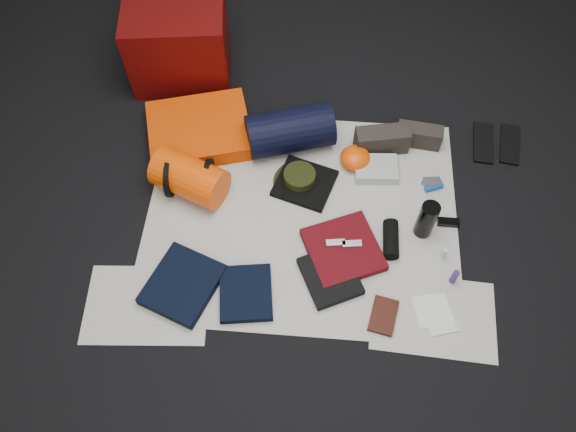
# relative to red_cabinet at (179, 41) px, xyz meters

# --- Properties ---
(floor) EXTENTS (4.50, 4.50, 0.02)m
(floor) POSITION_rel_red_cabinet_xyz_m (0.79, -0.98, -0.24)
(floor) COLOR black
(floor) RESTS_ON ground
(newspaper_mat) EXTENTS (1.60, 1.30, 0.01)m
(newspaper_mat) POSITION_rel_red_cabinet_xyz_m (0.79, -0.98, -0.23)
(newspaper_mat) COLOR silver
(newspaper_mat) RESTS_ON floor
(newspaper_sheet_front_left) EXTENTS (0.61, 0.44, 0.00)m
(newspaper_sheet_front_left) POSITION_rel_red_cabinet_xyz_m (0.09, -1.53, -0.23)
(newspaper_sheet_front_left) COLOR silver
(newspaper_sheet_front_left) RESTS_ON floor
(newspaper_sheet_front_right) EXTENTS (0.60, 0.43, 0.00)m
(newspaper_sheet_front_right) POSITION_rel_red_cabinet_xyz_m (1.44, -1.48, -0.23)
(newspaper_sheet_front_right) COLOR silver
(newspaper_sheet_front_right) RESTS_ON floor
(red_cabinet) EXTENTS (0.61, 0.53, 0.47)m
(red_cabinet) POSITION_rel_red_cabinet_xyz_m (0.00, 0.00, 0.00)
(red_cabinet) COLOR #4B0605
(red_cabinet) RESTS_ON floor
(sleeping_pad) EXTENTS (0.66, 0.59, 0.10)m
(sleeping_pad) POSITION_rel_red_cabinet_xyz_m (0.18, -0.51, -0.18)
(sleeping_pad) COLOR #E44002
(sleeping_pad) RESTS_ON newspaper_mat
(stuff_sack) EXTENTS (0.43, 0.35, 0.22)m
(stuff_sack) POSITION_rel_red_cabinet_xyz_m (0.19, -0.87, -0.12)
(stuff_sack) COLOR #E24203
(stuff_sack) RESTS_ON newspaper_mat
(sack_strap_left) EXTENTS (0.02, 0.22, 0.22)m
(sack_strap_left) POSITION_rel_red_cabinet_xyz_m (0.09, -0.87, -0.12)
(sack_strap_left) COLOR black
(sack_strap_left) RESTS_ON newspaper_mat
(sack_strap_right) EXTENTS (0.02, 0.22, 0.22)m
(sack_strap_right) POSITION_rel_red_cabinet_xyz_m (0.29, -0.87, -0.12)
(sack_strap_right) COLOR black
(sack_strap_right) RESTS_ON newspaper_mat
(navy_duffel) EXTENTS (0.51, 0.37, 0.24)m
(navy_duffel) POSITION_rel_red_cabinet_xyz_m (0.69, -0.53, -0.11)
(navy_duffel) COLOR black
(navy_duffel) RESTS_ON newspaper_mat
(boonie_brim) EXTENTS (0.34, 0.34, 0.01)m
(boonie_brim) POSITION_rel_red_cabinet_xyz_m (0.76, -0.78, -0.22)
(boonie_brim) COLOR black
(boonie_brim) RESTS_ON newspaper_mat
(boonie_crown) EXTENTS (0.17, 0.17, 0.07)m
(boonie_crown) POSITION_rel_red_cabinet_xyz_m (0.76, -0.78, -0.18)
(boonie_crown) COLOR black
(boonie_crown) RESTS_ON boonie_brim
(hiking_boot_left) EXTENTS (0.31, 0.16, 0.15)m
(hiking_boot_left) POSITION_rel_red_cabinet_xyz_m (1.19, -0.51, -0.15)
(hiking_boot_left) COLOR #2C2722
(hiking_boot_left) RESTS_ON newspaper_mat
(hiking_boot_right) EXTENTS (0.25, 0.12, 0.12)m
(hiking_boot_right) POSITION_rel_red_cabinet_xyz_m (1.40, -0.46, -0.17)
(hiking_boot_right) COLOR #2C2722
(hiking_boot_right) RESTS_ON newspaper_mat
(flip_flop_left) EXTENTS (0.13, 0.29, 0.02)m
(flip_flop_left) POSITION_rel_red_cabinet_xyz_m (1.77, -0.43, -0.22)
(flip_flop_left) COLOR black
(flip_flop_left) RESTS_ON floor
(flip_flop_right) EXTENTS (0.14, 0.29, 0.02)m
(flip_flop_right) POSITION_rel_red_cabinet_xyz_m (1.92, -0.43, -0.22)
(flip_flop_right) COLOR black
(flip_flop_right) RESTS_ON floor
(trousers_navy_a) EXTENTS (0.41, 0.43, 0.05)m
(trousers_navy_a) POSITION_rel_red_cabinet_xyz_m (0.24, -1.43, -0.20)
(trousers_navy_a) COLOR black
(trousers_navy_a) RESTS_ON newspaper_mat
(trousers_navy_b) EXTENTS (0.28, 0.31, 0.04)m
(trousers_navy_b) POSITION_rel_red_cabinet_xyz_m (0.55, -1.45, -0.20)
(trousers_navy_b) COLOR black
(trousers_navy_b) RESTS_ON newspaper_mat
(trousers_charcoal) EXTENTS (0.34, 0.36, 0.04)m
(trousers_charcoal) POSITION_rel_red_cabinet_xyz_m (0.95, -1.33, -0.20)
(trousers_charcoal) COLOR black
(trousers_charcoal) RESTS_ON newspaper_mat
(black_tshirt) EXTENTS (0.36, 0.35, 0.03)m
(black_tshirt) POSITION_rel_red_cabinet_xyz_m (0.79, -0.79, -0.21)
(black_tshirt) COLOR black
(black_tshirt) RESTS_ON newspaper_mat
(red_shirt) EXTENTS (0.45, 0.45, 0.05)m
(red_shirt) POSITION_rel_red_cabinet_xyz_m (1.00, -1.18, -0.20)
(red_shirt) COLOR #4E080D
(red_shirt) RESTS_ON newspaper_mat
(orange_stuff_sack) EXTENTS (0.21, 0.21, 0.11)m
(orange_stuff_sack) POSITION_rel_red_cabinet_xyz_m (1.05, -0.63, -0.17)
(orange_stuff_sack) COLOR #E24203
(orange_stuff_sack) RESTS_ON newspaper_mat
(first_aid_pouch) EXTENTS (0.24, 0.18, 0.06)m
(first_aid_pouch) POSITION_rel_red_cabinet_xyz_m (1.17, -0.68, -0.20)
(first_aid_pouch) COLOR #9CA39B
(first_aid_pouch) RESTS_ON newspaper_mat
(water_bottle) EXTENTS (0.11, 0.11, 0.23)m
(water_bottle) POSITION_rel_red_cabinet_xyz_m (1.40, -1.03, -0.11)
(water_bottle) COLOR black
(water_bottle) RESTS_ON newspaper_mat
(speaker) EXTENTS (0.08, 0.20, 0.08)m
(speaker) POSITION_rel_red_cabinet_xyz_m (1.24, -1.11, -0.19)
(speaker) COLOR black
(speaker) RESTS_ON newspaper_mat
(compact_camera) EXTENTS (0.10, 0.07, 0.04)m
(compact_camera) POSITION_rel_red_cabinet_xyz_m (1.46, -0.74, -0.21)
(compact_camera) COLOR #B8B9BE
(compact_camera) RESTS_ON newspaper_mat
(cyan_case) EXTENTS (0.12, 0.09, 0.03)m
(cyan_case) POSITION_rel_red_cabinet_xyz_m (1.47, -0.75, -0.21)
(cyan_case) COLOR #0F4893
(cyan_case) RESTS_ON newspaper_mat
(toiletry_purple) EXTENTS (0.04, 0.04, 0.09)m
(toiletry_purple) POSITION_rel_red_cabinet_xyz_m (1.54, -1.30, -0.18)
(toiletry_purple) COLOR navy
(toiletry_purple) RESTS_ON newspaper_mat
(toiletry_clear) EXTENTS (0.04, 0.04, 0.08)m
(toiletry_clear) POSITION_rel_red_cabinet_xyz_m (1.50, -1.17, -0.19)
(toiletry_clear) COLOR #B9BEB9
(toiletry_clear) RESTS_ON newspaper_mat
(paperback_book) EXTENTS (0.15, 0.20, 0.02)m
(paperback_book) POSITION_rel_red_cabinet_xyz_m (1.20, -1.51, -0.21)
(paperback_book) COLOR black
(paperback_book) RESTS_ON newspaper_mat
(map_booklet) EXTENTS (0.18, 0.22, 0.01)m
(map_booklet) POSITION_rel_red_cabinet_xyz_m (1.46, -1.48, -0.22)
(map_booklet) COLOR silver
(map_booklet) RESTS_ON newspaper_mat
(map_printout) EXTENTS (0.16, 0.19, 0.01)m
(map_printout) POSITION_rel_red_cabinet_xyz_m (1.41, -1.46, -0.22)
(map_printout) COLOR silver
(map_printout) RESTS_ON newspaper_mat
(sunglasses) EXTENTS (0.11, 0.04, 0.03)m
(sunglasses) POSITION_rel_red_cabinet_xyz_m (1.54, -0.98, -0.21)
(sunglasses) COLOR black
(sunglasses) RESTS_ON newspaper_mat
(key_cluster) EXTENTS (0.09, 0.09, 0.01)m
(key_cluster) POSITION_rel_red_cabinet_xyz_m (0.13, -1.48, -0.22)
(key_cluster) COLOR #B8B9BE
(key_cluster) RESTS_ON newspaper_mat
(tape_roll) EXTENTS (0.05, 0.05, 0.03)m
(tape_roll) POSITION_rel_red_cabinet_xyz_m (0.81, -0.76, -0.18)
(tape_roll) COLOR white
(tape_roll) RESTS_ON black_tshirt
(energy_bar_a) EXTENTS (0.10, 0.05, 0.01)m
(energy_bar_a) POSITION_rel_red_cabinet_xyz_m (0.96, -1.16, -0.17)
(energy_bar_a) COLOR #B8B9BE
(energy_bar_a) RESTS_ON red_shirt
(energy_bar_b) EXTENTS (0.10, 0.05, 0.01)m
(energy_bar_b) POSITION_rel_red_cabinet_xyz_m (1.04, -1.16, -0.17)
(energy_bar_b) COLOR #B8B9BE
(energy_bar_b) RESTS_ON red_shirt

